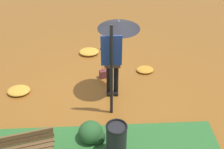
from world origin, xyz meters
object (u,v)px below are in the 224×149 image
at_px(info_sign_post, 111,61).
at_px(trash_bin, 116,141).
at_px(person_with_umbrella, 116,40).
at_px(handbag, 105,73).

distance_m(info_sign_post, trash_bin, 1.63).
height_order(person_with_umbrella, handbag, person_with_umbrella).
bearing_deg(info_sign_post, person_with_umbrella, 78.93).
distance_m(person_with_umbrella, trash_bin, 2.30).
bearing_deg(handbag, info_sign_post, -85.57).
bearing_deg(person_with_umbrella, info_sign_post, -101.07).
bearing_deg(person_with_umbrella, handbag, 109.97).
bearing_deg(trash_bin, info_sign_post, 91.39).
relative_size(person_with_umbrella, info_sign_post, 0.89).
height_order(person_with_umbrella, trash_bin, person_with_umbrella).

